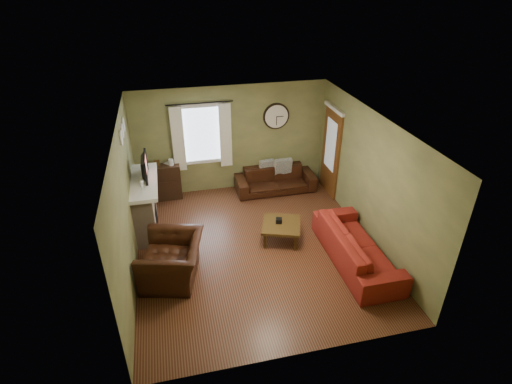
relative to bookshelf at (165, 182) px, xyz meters
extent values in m
cube|color=#4E2A19|center=(1.65, -2.41, -0.43)|extent=(4.60, 5.20, 0.00)
cube|color=white|center=(1.65, -2.41, 2.17)|extent=(4.60, 5.20, 0.00)
cube|color=olive|center=(-0.65, -2.41, 0.87)|extent=(0.00, 5.20, 2.60)
cube|color=olive|center=(3.95, -2.41, 0.87)|extent=(0.00, 5.20, 2.60)
cube|color=olive|center=(1.65, 0.19, 0.87)|extent=(4.60, 0.00, 2.60)
cube|color=olive|center=(1.65, -5.01, 0.87)|extent=(4.60, 0.00, 2.60)
cube|color=tan|center=(-0.45, -1.26, 0.12)|extent=(0.40, 1.40, 1.10)
cube|color=black|center=(-0.26, -1.26, -0.13)|extent=(0.04, 0.60, 0.55)
cube|color=white|center=(-0.42, -1.26, 0.71)|extent=(0.58, 1.60, 0.08)
imported|color=black|center=(-0.40, -1.11, 0.92)|extent=(0.08, 0.60, 0.35)
cube|color=#994C3F|center=(-0.32, -1.11, 0.98)|extent=(0.02, 0.62, 0.36)
cylinder|color=white|center=(-0.63, -1.61, 1.82)|extent=(0.28, 0.28, 0.03)
cylinder|color=white|center=(-0.63, -1.26, 1.82)|extent=(0.28, 0.28, 0.03)
cylinder|color=white|center=(-0.63, -0.91, 1.82)|extent=(0.28, 0.28, 0.03)
cylinder|color=black|center=(0.95, 0.07, 1.84)|extent=(0.03, 0.03, 1.50)
cube|color=white|center=(0.40, 0.07, 1.02)|extent=(0.28, 0.04, 1.55)
cube|color=white|center=(1.50, 0.07, 1.02)|extent=(0.28, 0.04, 1.55)
cube|color=brown|center=(3.92, -0.56, 0.62)|extent=(0.05, 0.90, 2.10)
imported|color=#422E12|center=(0.07, 0.02, 0.53)|extent=(0.25, 0.25, 0.02)
imported|color=black|center=(2.66, -0.21, -0.15)|extent=(1.96, 0.77, 0.57)
cube|color=gray|center=(2.49, 0.03, 0.12)|extent=(0.38, 0.16, 0.37)
cube|color=gray|center=(2.89, -0.07, 0.12)|extent=(0.44, 0.15, 0.43)
imported|color=maroon|center=(3.41, -3.23, -0.09)|extent=(0.91, 2.32, 0.68)
imported|color=black|center=(0.01, -2.90, -0.05)|extent=(1.29, 1.40, 0.77)
cube|color=black|center=(2.18, -2.22, -0.03)|extent=(0.15, 0.15, 0.09)
camera|label=1|loc=(0.20, -8.65, 4.50)|focal=28.00mm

